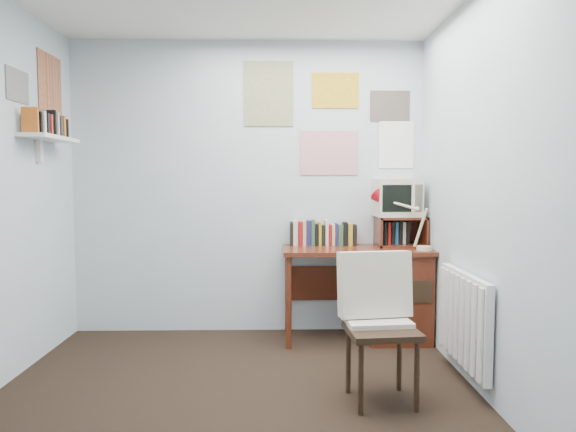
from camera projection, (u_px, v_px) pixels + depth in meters
name	position (u px, v px, depth m)	size (l,w,h in m)	color
ground	(231.00, 424.00, 2.77)	(3.50, 3.50, 0.00)	black
back_wall	(248.00, 188.00, 4.42)	(3.00, 0.02, 2.50)	silver
right_wall	(513.00, 192.00, 2.71)	(0.02, 3.50, 2.50)	silver
desk	(389.00, 290.00, 4.24)	(1.20, 0.55, 0.76)	#532113
desk_chair	(382.00, 331.00, 3.02)	(0.44, 0.42, 0.86)	black
desk_lamp	(425.00, 223.00, 4.05)	(0.31, 0.26, 0.44)	red
tv_riser	(400.00, 231.00, 4.32)	(0.40, 0.30, 0.25)	#532113
crt_tv	(397.00, 196.00, 4.32)	(0.36, 0.33, 0.34)	beige
book_row	(325.00, 232.00, 4.37)	(0.60, 0.14, 0.22)	#532113
radiator	(464.00, 319.00, 3.32)	(0.09, 0.80, 0.60)	white
wall_shelf	(50.00, 138.00, 3.72)	(0.20, 0.62, 0.24)	white
posters_back	(329.00, 118.00, 4.39)	(1.20, 0.01, 0.90)	white
posters_left	(35.00, 85.00, 3.69)	(0.01, 0.70, 0.60)	white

